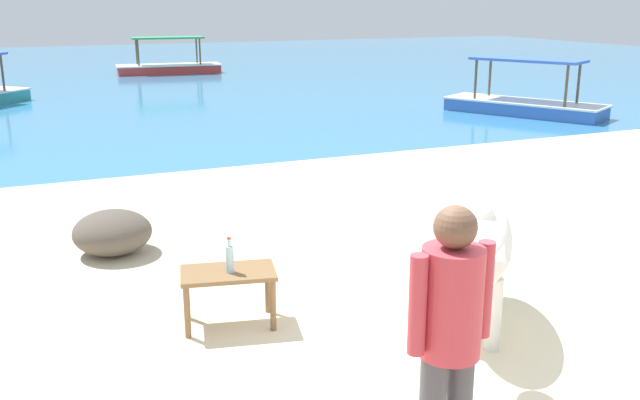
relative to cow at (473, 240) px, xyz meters
name	(u,v)px	position (x,y,z in m)	size (l,w,h in m)	color
sand_beach	(465,380)	(-0.49, -0.68, -0.77)	(18.00, 14.00, 0.04)	beige
water_surface	(100,78)	(-0.49, 21.32, -0.79)	(60.00, 36.00, 0.03)	teal
cow	(473,240)	(0.00, 0.00, 0.00)	(1.44, 1.91, 1.14)	silver
low_bench_table	(228,280)	(-1.79, 0.81, -0.36)	(0.84, 0.59, 0.47)	brown
bottle	(230,258)	(-1.78, 0.77, -0.16)	(0.07, 0.07, 0.30)	#A3C6D1
person_standing	(450,332)	(-1.30, -1.64, 0.20)	(0.51, 0.32, 1.62)	#4C4C51
shore_rock_medium	(112,232)	(-2.44, 2.94, -0.52)	(0.82, 0.81, 0.46)	brown
boat_red	(169,66)	(1.99, 21.70, -0.50)	(3.75, 1.45, 1.29)	#C63833
boat_blue	(524,103)	(7.67, 8.95, -0.50)	(2.78, 3.77, 1.29)	#3866B7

